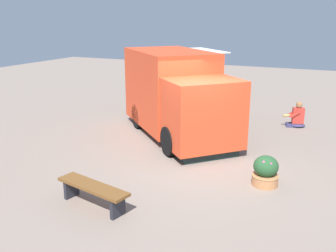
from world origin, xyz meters
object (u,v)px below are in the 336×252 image
(person_customer, at_px, (297,117))
(plaza_bench, at_px, (93,190))
(food_truck, at_px, (177,97))
(planter_flowering_near, at_px, (266,171))

(person_customer, bearing_deg, plaza_bench, 68.75)
(person_customer, bearing_deg, food_truck, 37.44)
(planter_flowering_near, bearing_deg, plaza_bench, 40.05)
(person_customer, height_order, planter_flowering_near, person_customer)
(food_truck, distance_m, planter_flowering_near, 4.31)
(plaza_bench, bearing_deg, food_truck, -85.38)
(person_customer, distance_m, plaza_bench, 8.18)
(food_truck, bearing_deg, person_customer, -142.56)
(person_customer, bearing_deg, planter_flowering_near, 89.35)
(planter_flowering_near, height_order, plaza_bench, planter_flowering_near)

